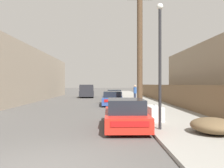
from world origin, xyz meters
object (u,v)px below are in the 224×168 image
at_px(utility_pole, 140,47).
at_px(pedestrian, 135,93).
at_px(car_parked_far, 114,95).
at_px(car_parked_mid, 112,99).
at_px(pickup_truck, 87,91).
at_px(brush_pile, 213,126).
at_px(parked_sports_car_red, 125,115).
at_px(discarded_fridge, 154,113).
at_px(street_lamp, 160,57).

height_order(utility_pole, pedestrian, utility_pole).
bearing_deg(pedestrian, car_parked_far, 120.63).
height_order(car_parked_mid, pedestrian, pedestrian).
bearing_deg(utility_pole, pickup_truck, 107.93).
bearing_deg(pedestrian, pickup_truck, 124.91).
distance_m(car_parked_far, brush_pile, 19.42).
distance_m(car_parked_mid, pedestrian, 4.14).
relative_size(parked_sports_car_red, brush_pile, 2.44).
bearing_deg(car_parked_mid, discarded_fridge, -77.87).
relative_size(discarded_fridge, utility_pole, 0.20).
height_order(parked_sports_car_red, utility_pole, utility_pole).
bearing_deg(street_lamp, pedestrian, 86.85).
bearing_deg(brush_pile, street_lamp, 156.12).
relative_size(street_lamp, brush_pile, 2.90).
relative_size(parked_sports_car_red, car_parked_mid, 0.98).
relative_size(car_parked_mid, brush_pile, 2.48).
relative_size(pickup_truck, utility_pole, 0.61).
height_order(pickup_truck, utility_pole, utility_pole).
height_order(discarded_fridge, pickup_truck, pickup_truck).
relative_size(car_parked_far, brush_pile, 2.60).
bearing_deg(parked_sports_car_red, street_lamp, -34.67).
bearing_deg(pickup_truck, car_parked_mid, 103.06).
bearing_deg(utility_pole, car_parked_far, 97.41).
relative_size(car_parked_mid, utility_pole, 0.50).
distance_m(discarded_fridge, parked_sports_car_red, 2.24).
xyz_separation_m(car_parked_far, pedestrian, (2.17, -3.67, 0.43)).
bearing_deg(parked_sports_car_red, brush_pile, -28.91).
bearing_deg(pedestrian, utility_pole, -94.69).
distance_m(discarded_fridge, street_lamp, 3.60).
bearing_deg(pedestrian, brush_pile, -86.36).
xyz_separation_m(car_parked_mid, utility_pole, (1.87, -4.75, 3.99)).
bearing_deg(utility_pole, pedestrian, 85.31).
height_order(brush_pile, pedestrian, pedestrian).
relative_size(discarded_fridge, parked_sports_car_red, 0.41).
xyz_separation_m(street_lamp, brush_pile, (1.79, -0.79, -2.66)).
distance_m(pickup_truck, brush_pile, 25.16).
bearing_deg(parked_sports_car_red, utility_pole, 75.18).
xyz_separation_m(brush_pile, pedestrian, (-0.98, 15.49, 0.62)).
height_order(utility_pole, street_lamp, utility_pole).
xyz_separation_m(parked_sports_car_red, pickup_truck, (-3.89, 22.43, 0.34)).
xyz_separation_m(car_parked_mid, car_parked_far, (0.35, 6.92, -0.01)).
height_order(parked_sports_car_red, street_lamp, street_lamp).
bearing_deg(car_parked_far, pickup_truck, 127.11).
xyz_separation_m(parked_sports_car_red, pedestrian, (2.16, 13.77, 0.44)).
bearing_deg(pickup_truck, parked_sports_car_red, 96.44).
height_order(car_parked_mid, brush_pile, car_parked_mid).
bearing_deg(pickup_truck, pedestrian, 121.52).
distance_m(car_parked_far, pedestrian, 4.29).
relative_size(car_parked_far, pickup_truck, 0.86).
height_order(pickup_truck, street_lamp, street_lamp).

